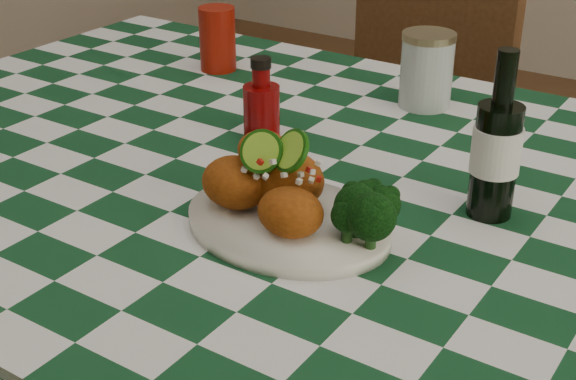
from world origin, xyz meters
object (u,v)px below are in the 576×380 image
Objects in this scene: fried_chicken_pile at (283,175)px; beer_bottle at (498,136)px; red_tumbler at (217,39)px; mason_jar at (427,70)px; wooden_chair_left at (380,163)px; plate at (288,223)px; ketchup_bottle at (261,97)px.

beer_bottle reaches higher than fried_chicken_pile.
red_tumbler is 0.95× the size of mason_jar.
mason_jar is 0.39m from beer_bottle.
wooden_chair_left is (-0.49, 0.67, -0.42)m from beer_bottle.
beer_bottle reaches higher than mason_jar.
ketchup_bottle is (-0.20, 0.23, 0.05)m from plate.
fried_chicken_pile is at bearing -138.41° from beer_bottle.
beer_bottle is at bearing -46.62° from wooden_chair_left.
red_tumbler is 0.42m from mason_jar.
mason_jar reaches higher than red_tumbler.
fried_chicken_pile is 0.98m from wooden_chair_left.
plate is 1.59× the size of fried_chicken_pile.
wooden_chair_left is (-0.10, 0.62, -0.38)m from ketchup_bottle.
wooden_chair_left is at bearing 125.31° from mason_jar.
wooden_chair_left reaches higher than ketchup_bottle.
ketchup_bottle is at bearing 172.62° from beer_bottle.
wooden_chair_left is at bearing 109.35° from plate.
ketchup_bottle is at bearing -121.21° from mason_jar.
beer_bottle is (0.39, -0.05, 0.05)m from ketchup_bottle.
fried_chicken_pile is 0.27m from beer_bottle.
mason_jar is (0.16, 0.26, 0.00)m from ketchup_bottle.
fried_chicken_pile is 0.18× the size of wooden_chair_left.
plate is 1.24× the size of beer_bottle.
fried_chicken_pile is at bearing 180.00° from plate.
wooden_chair_left is (-0.30, 0.85, -0.32)m from plate.
plate is 0.95m from wooden_chair_left.
red_tumbler is 0.34m from ketchup_bottle.
red_tumbler is (-0.46, 0.45, 0.05)m from plate.
fried_chicken_pile is 0.64m from red_tumbler.
fried_chicken_pile reaches higher than ketchup_bottle.
fried_chicken_pile is 1.33× the size of mason_jar.
red_tumbler is (-0.45, 0.45, -0.01)m from fried_chicken_pile.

